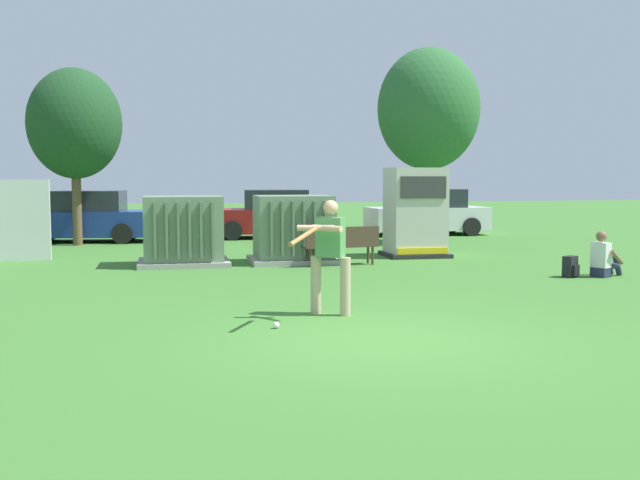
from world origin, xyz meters
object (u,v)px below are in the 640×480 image
object	(u,v)px
park_bench	(341,243)
parked_car_rightmost	(428,214)
transformer_mid_west	(293,230)
batter	(329,251)
generator_enclosure	(415,213)
parked_car_right_of_center	(273,216)
seated_spectator	(604,259)
parked_car_left_of_center	(86,218)
transformer_west	(183,232)
sports_ball	(276,325)
backpack	(571,267)

from	to	relation	value
park_bench	parked_car_rightmost	world-z (taller)	parked_car_rightmost
transformer_mid_west	parked_car_rightmost	xyz separation A→B (m)	(6.08, 7.37, -0.04)
batter	generator_enclosure	bearing A→B (deg)	62.57
generator_enclosure	parked_car_right_of_center	size ratio (longest dim) A/B	0.53
generator_enclosure	parked_car_right_of_center	bearing A→B (deg)	113.34
seated_spectator	parked_car_left_of_center	size ratio (longest dim) A/B	0.22
parked_car_right_of_center	parked_car_rightmost	xyz separation A→B (m)	(5.57, 0.17, 0.00)
transformer_west	park_bench	size ratio (longest dim) A/B	1.14
batter	transformer_mid_west	bearing A→B (deg)	84.81
batter	park_bench	bearing A→B (deg)	75.03
transformer_west	park_bench	distance (m)	3.72
sports_ball	parked_car_right_of_center	world-z (taller)	parked_car_right_of_center
park_bench	generator_enclosure	bearing A→B (deg)	33.90
transformer_west	parked_car_left_of_center	xyz separation A→B (m)	(-2.86, 6.94, -0.04)
transformer_mid_west	parked_car_right_of_center	bearing A→B (deg)	85.88
transformer_west	parked_car_rightmost	xyz separation A→B (m)	(8.71, 7.40, -0.04)
parked_car_left_of_center	parked_car_rightmost	xyz separation A→B (m)	(11.56, 0.46, 0.00)
batter	sports_ball	size ratio (longest dim) A/B	19.33
parked_car_right_of_center	batter	bearing A→B (deg)	-94.64
generator_enclosure	batter	xyz separation A→B (m)	(-3.96, -7.62, -0.16)
sports_ball	park_bench	bearing A→B (deg)	69.69
sports_ball	seated_spectator	distance (m)	8.43
park_bench	parked_car_right_of_center	distance (m)	8.10
generator_enclosure	seated_spectator	world-z (taller)	generator_enclosure
seated_spectator	backpack	world-z (taller)	seated_spectator
transformer_west	parked_car_right_of_center	world-z (taller)	same
parked_car_left_of_center	parked_car_rightmost	world-z (taller)	same
transformer_mid_west	generator_enclosure	world-z (taller)	generator_enclosure
sports_ball	parked_car_left_of_center	world-z (taller)	parked_car_left_of_center
generator_enclosure	batter	distance (m)	8.59
sports_ball	generator_enclosure	bearing A→B (deg)	59.98
backpack	parked_car_rightmost	bearing A→B (deg)	85.38
generator_enclosure	sports_ball	world-z (taller)	generator_enclosure
backpack	parked_car_left_of_center	xyz separation A→B (m)	(-10.66, 10.71, 0.54)
transformer_mid_west	park_bench	size ratio (longest dim) A/B	1.14
parked_car_rightmost	seated_spectator	bearing A→B (deg)	-90.94
parked_car_left_of_center	parked_car_rightmost	size ratio (longest dim) A/B	1.02
transformer_west	parked_car_left_of_center	size ratio (longest dim) A/B	0.48
transformer_west	generator_enclosure	size ratio (longest dim) A/B	0.91
batter	sports_ball	bearing A→B (deg)	-138.13
parked_car_right_of_center	transformer_mid_west	bearing A→B (deg)	-94.12
sports_ball	parked_car_left_of_center	bearing A→B (deg)	104.95
generator_enclosure	batter	world-z (taller)	generator_enclosure
transformer_west	seated_spectator	bearing A→B (deg)	-24.13
batter	backpack	world-z (taller)	batter
backpack	seated_spectator	bearing A→B (deg)	-3.94
generator_enclosure	seated_spectator	xyz separation A→B (m)	(2.57, -4.54, -0.76)
seated_spectator	transformer_mid_west	bearing A→B (deg)	146.86
seated_spectator	sports_ball	bearing A→B (deg)	-152.31
generator_enclosure	backpack	size ratio (longest dim) A/B	5.23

